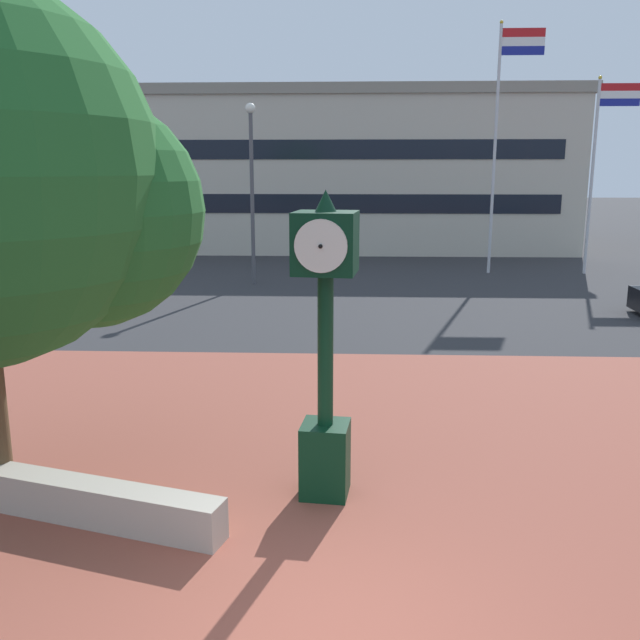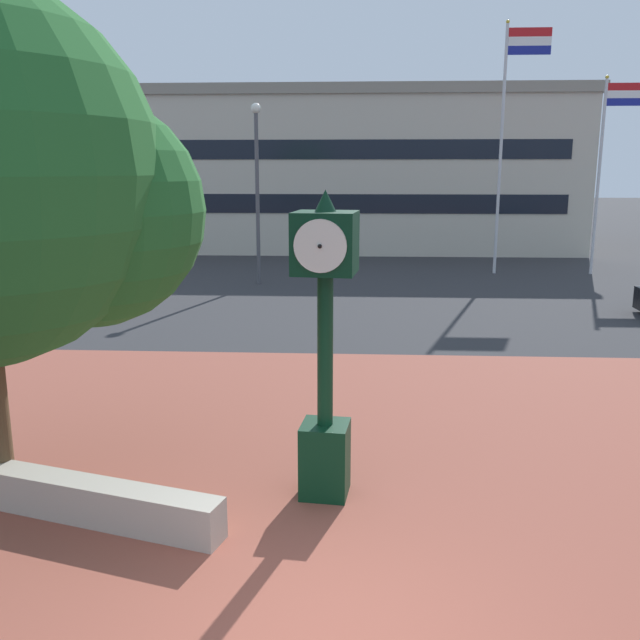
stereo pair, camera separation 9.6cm
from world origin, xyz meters
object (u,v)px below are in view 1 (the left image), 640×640
Objects in this scene: flagpole_secondary at (598,159)px; street_lamp_post at (252,175)px; street_clock at (325,340)px; civic_building at (337,171)px; flagpole_primary at (501,128)px.

street_lamp_post is at bearing -166.85° from flagpole_secondary.
street_clock is 22.24m from flagpole_secondary.
street_clock is 0.61× the size of street_lamp_post.
civic_building is at bearing 79.32° from street_lamp_post.
street_lamp_post is (-13.19, -3.08, -0.58)m from flagpole_secondary.
flagpole_secondary is (3.83, 0.00, -1.19)m from flagpole_primary.
flagpole_primary is at bearing 18.23° from street_lamp_post.
street_clock is at bearing -79.01° from street_lamp_post.
flagpole_primary reaches higher than civic_building.
flagpole_primary is 13.51m from civic_building.
civic_building reaches higher than flagpole_secondary.
flagpole_primary is at bearing -60.64° from civic_building.
flagpole_secondary is at bearing 69.58° from street_clock.
street_clock is 0.16× the size of civic_building.
street_lamp_post is at bearing -161.77° from flagpole_primary.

